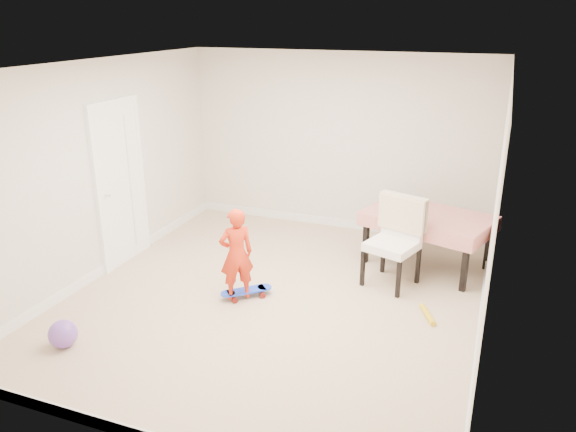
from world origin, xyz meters
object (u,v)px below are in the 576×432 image
at_px(balloon, 63,334).
at_px(dining_chair, 392,243).
at_px(skateboard, 246,293).
at_px(dining_table, 427,240).
at_px(child, 236,257).

bearing_deg(balloon, dining_chair, 42.50).
height_order(dining_chair, skateboard, dining_chair).
height_order(dining_table, balloon, dining_table).
xyz_separation_m(dining_table, child, (-1.86, -1.71, 0.18)).
height_order(skateboard, child, child).
xyz_separation_m(dining_table, dining_chair, (-0.32, -0.70, 0.18)).
bearing_deg(balloon, child, 51.51).
bearing_deg(balloon, skateboard, 51.68).
relative_size(skateboard, child, 0.57).
xyz_separation_m(dining_chair, balloon, (-2.72, -2.49, -0.40)).
relative_size(dining_chair, balloon, 3.83).
bearing_deg(skateboard, child, -167.59).
height_order(skateboard, balloon, balloon).
xyz_separation_m(skateboard, balloon, (-1.24, -1.57, 0.09)).
xyz_separation_m(dining_chair, child, (-1.54, -1.01, -0.00)).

